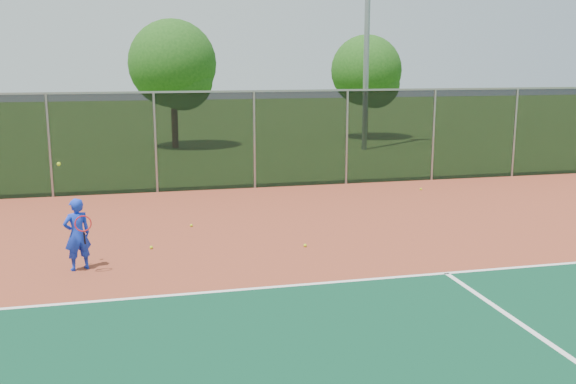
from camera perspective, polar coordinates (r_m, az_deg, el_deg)
The scene contains 10 objects.
ground at distance 9.10m, azimuth 11.06°, elevation -14.14°, with size 120.00×120.00×0.00m, color #305718.
court_apron at distance 10.79m, azimuth 6.68°, elevation -9.72°, with size 30.00×20.00×0.02m, color #9B4027.
fence_back at distance 19.89m, azimuth -3.01°, elevation 4.75°, with size 30.00×0.06×3.03m.
tennis_player at distance 12.73m, azimuth -18.23°, elevation -3.58°, with size 0.60×0.67×2.06m.
practice_ball_0 at distance 13.89m, azimuth -12.06°, elevation -4.84°, with size 0.07×0.07×0.07m, color #BDDD19.
practice_ball_1 at distance 13.73m, azimuth 1.53°, elevation -4.76°, with size 0.07×0.07×0.07m, color #BDDD19.
practice_ball_2 at distance 15.54m, azimuth -8.59°, elevation -2.95°, with size 0.07×0.07×0.07m, color #BDDD19.
practice_ball_3 at distance 20.13m, azimuth 11.73°, elevation 0.26°, with size 0.07×0.07×0.07m, color #BDDD19.
tree_back_left at distance 29.72m, azimuth -10.01°, elevation 10.83°, with size 3.94×3.94×5.79m.
tree_back_mid at distance 33.22m, azimuth 7.17°, elevation 10.38°, with size 3.57×3.57×5.24m.
Camera 1 is at (-3.48, -7.44, 3.91)m, focal length 40.00 mm.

